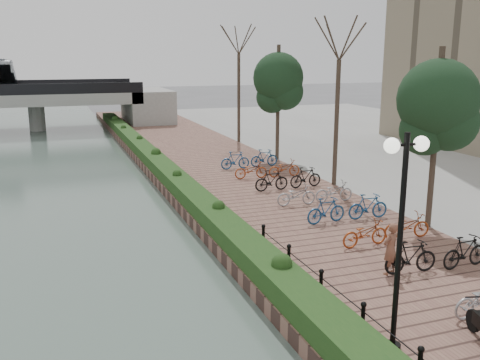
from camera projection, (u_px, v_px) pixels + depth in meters
name	position (u px, v px, depth m)	size (l,w,h in m)	color
promenade	(247.00, 189.00, 26.40)	(8.00, 75.00, 0.50)	brown
hedge	(168.00, 173.00, 27.46)	(1.10, 56.00, 0.60)	#153A15
chain_fence	(389.00, 341.00, 11.21)	(0.10, 14.10, 0.70)	black
lamppost	(403.00, 196.00, 10.83)	(1.02, 0.32, 4.72)	black
pedestrian	(390.00, 249.00, 15.35)	(0.56, 0.37, 1.55)	brown
bicycle_parking	(331.00, 201.00, 21.56)	(2.40, 19.89, 1.00)	#9F9EA3
street_trees	(376.00, 128.00, 22.52)	(3.20, 37.12, 6.80)	#34261E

